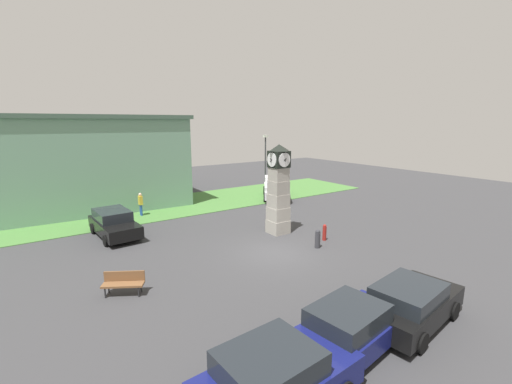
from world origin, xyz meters
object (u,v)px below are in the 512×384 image
object	(u,v)px
bench	(124,282)
car_by_building	(411,303)
clock_tower	(278,191)
pedestrian_near_bench	(141,203)
bollard_mid_row	(318,238)
pickup_truck	(276,188)
bollard_near_tower	(324,232)
car_navy_sedan	(276,377)
street_lamp_far_side	(265,158)
car_near_tower	(351,327)
car_far_lot	(114,223)

from	to	relation	value
bench	car_by_building	bearing A→B (deg)	-45.85
clock_tower	pedestrian_near_bench	xyz separation A→B (m)	(-5.80, 8.78, -1.68)
bollard_mid_row	car_by_building	distance (m)	7.43
car_by_building	pickup_truck	world-z (taller)	pickup_truck
bollard_near_tower	car_navy_sedan	world-z (taller)	car_navy_sedan
clock_tower	street_lamp_far_side	distance (m)	14.17
car_near_tower	bench	distance (m)	8.82
car_navy_sedan	street_lamp_far_side	world-z (taller)	street_lamp_far_side
bollard_near_tower	pickup_truck	bearing A→B (deg)	66.08
car_far_lot	car_navy_sedan	bearing A→B (deg)	-89.39
car_by_building	street_lamp_far_side	distance (m)	24.43
bollard_near_tower	car_near_tower	bearing A→B (deg)	-131.52
clock_tower	bench	size ratio (longest dim) A/B	3.32
pedestrian_near_bench	pickup_truck	bearing A→B (deg)	-4.64
car_far_lot	pickup_truck	distance (m)	14.71
clock_tower	bollard_mid_row	size ratio (longest dim) A/B	5.25
bollard_near_tower	car_by_building	size ratio (longest dim) A/B	0.21
bollard_mid_row	car_near_tower	size ratio (longest dim) A/B	0.25
pedestrian_near_bench	street_lamp_far_side	bearing A→B (deg)	12.77
bollard_mid_row	car_far_lot	bearing A→B (deg)	135.71
bench	pickup_truck	bearing A→B (deg)	33.19
clock_tower	car_far_lot	bearing A→B (deg)	148.69
clock_tower	car_by_building	bearing A→B (deg)	-103.21
car_near_tower	street_lamp_far_side	bearing A→B (deg)	59.40
clock_tower	pickup_truck	size ratio (longest dim) A/B	1.02
car_near_tower	street_lamp_far_side	size ratio (longest dim) A/B	0.76
car_by_building	car_near_tower	bearing A→B (deg)	175.80
car_navy_sedan	pickup_truck	world-z (taller)	pickup_truck
bollard_near_tower	car_by_building	distance (m)	8.49
clock_tower	car_by_building	distance (m)	10.68
clock_tower	bollard_near_tower	xyz separation A→B (m)	(1.36, -2.63, -2.18)
car_navy_sedan	car_by_building	xyz separation A→B (m)	(5.91, 0.15, -0.05)
bollard_mid_row	pickup_truck	world-z (taller)	pickup_truck
bench	pedestrian_near_bench	xyz separation A→B (m)	(4.06, 11.33, 0.46)
car_near_tower	bench	xyz separation A→B (m)	(-4.67, 7.48, -0.25)
car_far_lot	street_lamp_far_side	size ratio (longest dim) A/B	0.85
car_near_tower	car_far_lot	bearing A→B (deg)	102.18
car_by_building	street_lamp_far_side	size ratio (longest dim) A/B	0.81
street_lamp_far_side	pedestrian_near_bench	bearing A→B (deg)	-167.23
pedestrian_near_bench	car_by_building	bearing A→B (deg)	-79.87
bollard_near_tower	pickup_truck	world-z (taller)	pickup_truck
car_navy_sedan	bollard_near_tower	bearing A→B (deg)	38.74
clock_tower	car_near_tower	world-z (taller)	clock_tower
bollard_mid_row	car_navy_sedan	xyz separation A→B (m)	(-8.47, -7.11, 0.28)
bench	car_far_lot	bearing A→B (deg)	79.77
pickup_truck	street_lamp_far_side	xyz separation A→B (m)	(1.75, 4.03, 2.29)
pickup_truck	car_far_lot	bearing A→B (deg)	-169.54
car_far_lot	bench	world-z (taller)	car_far_lot
bollard_mid_row	pickup_truck	size ratio (longest dim) A/B	0.19
car_by_building	street_lamp_far_side	world-z (taller)	street_lamp_far_side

